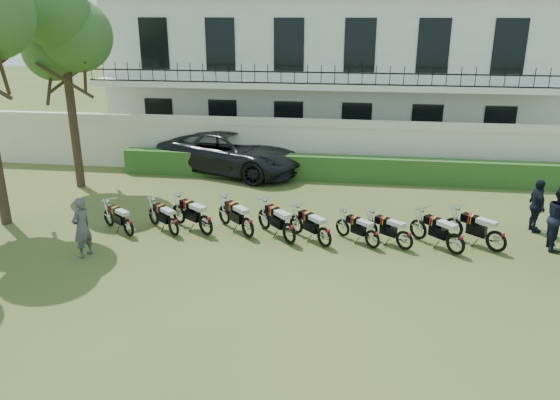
{
  "coord_description": "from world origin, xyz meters",
  "views": [
    {
      "loc": [
        1.53,
        -13.94,
        6.46
      ],
      "look_at": [
        -0.67,
        1.46,
        1.06
      ],
      "focal_mm": 35.0,
      "sensor_mm": 36.0,
      "label": 1
    }
  ],
  "objects": [
    {
      "name": "ground",
      "position": [
        0.0,
        0.0,
        0.0
      ],
      "size": [
        100.0,
        100.0,
        0.0
      ],
      "primitive_type": "plane",
      "color": "#35461C",
      "rests_on": "ground"
    },
    {
      "name": "perimeter_wall",
      "position": [
        0.0,
        8.0,
        1.17
      ],
      "size": [
        30.0,
        0.35,
        2.3
      ],
      "color": "beige",
      "rests_on": "ground"
    },
    {
      "name": "hedge",
      "position": [
        1.0,
        7.2,
        0.5
      ],
      "size": [
        18.0,
        0.6,
        1.0
      ],
      "primitive_type": "cube",
      "color": "#224819",
      "rests_on": "ground"
    },
    {
      "name": "building",
      "position": [
        0.0,
        13.96,
        3.71
      ],
      "size": [
        20.4,
        9.6,
        7.4
      ],
      "color": "white",
      "rests_on": "ground"
    },
    {
      "name": "tree_west_near",
      "position": [
        -8.96,
        5.0,
        5.89
      ],
      "size": [
        3.4,
        3.2,
        7.9
      ],
      "color": "#473323",
      "rests_on": "ground"
    },
    {
      "name": "motorcycle_0",
      "position": [
        -5.12,
        0.47,
        0.43
      ],
      "size": [
        1.44,
        1.1,
        0.94
      ],
      "rotation": [
        0.0,
        0.0,
        0.93
      ],
      "color": "black",
      "rests_on": "ground"
    },
    {
      "name": "motorcycle_1",
      "position": [
        -3.8,
        0.7,
        0.45
      ],
      "size": [
        1.4,
        1.23,
        0.97
      ],
      "rotation": [
        0.0,
        0.0,
        0.86
      ],
      "color": "black",
      "rests_on": "ground"
    },
    {
      "name": "motorcycle_2",
      "position": [
        -2.84,
        0.86,
        0.51
      ],
      "size": [
        1.69,
        1.28,
        1.1
      ],
      "rotation": [
        0.0,
        0.0,
        0.94
      ],
      "color": "black",
      "rests_on": "ground"
    },
    {
      "name": "motorcycle_3",
      "position": [
        -1.56,
        0.88,
        0.49
      ],
      "size": [
        1.45,
        1.47,
        1.07
      ],
      "rotation": [
        0.0,
        0.0,
        0.78
      ],
      "color": "black",
      "rests_on": "ground"
    },
    {
      "name": "motorcycle_4",
      "position": [
        -0.27,
        0.57,
        0.51
      ],
      "size": [
        1.41,
        1.59,
        1.1
      ],
      "rotation": [
        0.0,
        0.0,
        0.72
      ],
      "color": "black",
      "rests_on": "ground"
    },
    {
      "name": "motorcycle_5",
      "position": [
        0.76,
        0.51,
        0.47
      ],
      "size": [
        1.4,
        1.39,
        1.02
      ],
      "rotation": [
        0.0,
        0.0,
        0.79
      ],
      "color": "black",
      "rests_on": "ground"
    },
    {
      "name": "motorcycle_6",
      "position": [
        2.12,
        0.63,
        0.43
      ],
      "size": [
        1.33,
        1.18,
        0.93
      ],
      "rotation": [
        0.0,
        0.0,
        0.85
      ],
      "color": "black",
      "rests_on": "ground"
    },
    {
      "name": "motorcycle_7",
      "position": [
        3.02,
        0.64,
        0.45
      ],
      "size": [
        1.46,
        1.15,
        0.97
      ],
      "rotation": [
        0.0,
        0.0,
        0.92
      ],
      "color": "black",
      "rests_on": "ground"
    },
    {
      "name": "motorcycle_8",
      "position": [
        4.4,
        0.51,
        0.49
      ],
      "size": [
        1.42,
        1.47,
        1.06
      ],
      "rotation": [
        0.0,
        0.0,
        0.77
      ],
      "color": "black",
      "rests_on": "ground"
    },
    {
      "name": "motorcycle_9",
      "position": [
        5.56,
        0.84,
        0.5
      ],
      "size": [
        1.57,
        1.37,
        1.08
      ],
      "rotation": [
        0.0,
        0.0,
        0.86
      ],
      "color": "black",
      "rests_on": "ground"
    },
    {
      "name": "suv",
      "position": [
        -3.62,
        7.8,
        0.87
      ],
      "size": [
        6.85,
        4.75,
        1.74
      ],
      "primitive_type": "imported",
      "rotation": [
        0.0,
        0.0,
        1.24
      ],
      "color": "black",
      "rests_on": "ground"
    },
    {
      "name": "inspector",
      "position": [
        -5.81,
        -0.99,
        0.86
      ],
      "size": [
        0.58,
        0.72,
        1.71
      ],
      "primitive_type": "imported",
      "rotation": [
        0.0,
        0.0,
        -1.88
      ],
      "color": "#535358",
      "rests_on": "ground"
    },
    {
      "name": "officer_4",
      "position": [
        7.33,
        1.39,
        0.93
      ],
      "size": [
        0.79,
        0.97,
        1.87
      ],
      "primitive_type": "imported",
      "rotation": [
        0.0,
        0.0,
        1.47
      ],
      "color": "black",
      "rests_on": "ground"
    },
    {
      "name": "officer_5",
      "position": [
        7.09,
        2.65,
        0.84
      ],
      "size": [
        0.5,
        1.02,
        1.67
      ],
      "primitive_type": "imported",
      "rotation": [
        0.0,
        0.0,
        1.67
      ],
      "color": "black",
      "rests_on": "ground"
    }
  ]
}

